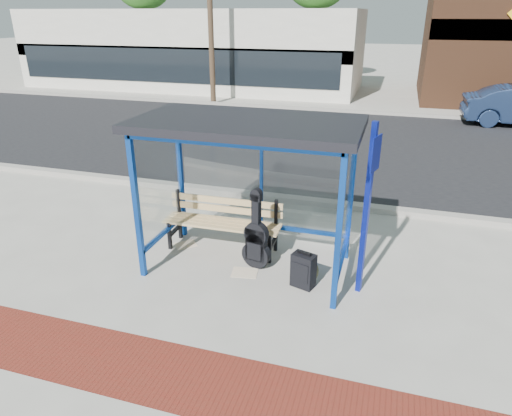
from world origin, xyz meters
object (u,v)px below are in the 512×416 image
(suitcase, at_px, (303,271))
(guitar_bag, at_px, (256,241))
(bench, at_px, (223,220))
(backpack, at_px, (307,272))

(suitcase, bearing_deg, guitar_bag, 174.48)
(suitcase, bearing_deg, bench, 170.14)
(bench, distance_m, guitar_bag, 0.87)
(guitar_bag, bearing_deg, suitcase, -12.63)
(guitar_bag, height_order, suitcase, guitar_bag)
(bench, bearing_deg, guitar_bag, -33.14)
(backpack, bearing_deg, guitar_bag, 174.57)
(bench, bearing_deg, backpack, -24.66)
(guitar_bag, height_order, backpack, guitar_bag)
(guitar_bag, bearing_deg, bench, 158.43)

